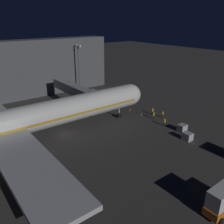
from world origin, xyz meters
TOP-DOWN VIEW (x-y plane):
  - ground_plane at (0.00, 0.00)m, footprint 320.00×320.00m
  - airliner_at_gate at (-0.00, 11.18)m, footprint 52.06×64.20m
  - jet_bridge at (10.85, -9.35)m, footprint 19.95×3.40m
  - apron_floodlight_mast at (25.50, -18.60)m, footprint 2.90×0.50m
  - catering_truck at (-31.83, -5.63)m, footprint 2.36×5.94m
  - baggage_container_near_belt at (-14.36, -20.71)m, footprint 1.55×1.82m
  - baggage_container_far_row at (-17.48, -18.31)m, footprint 1.80×1.60m
  - ground_crew_by_belt_loader at (-3.77, -22.66)m, footprint 0.40×0.40m
  - ground_crew_marshaller_fwd at (-5.78, -20.93)m, footprint 0.40×0.40m
  - ground_crew_under_port_wing at (-6.70, -23.15)m, footprint 0.40×0.40m
  - ground_crew_by_tug at (-10.22, -19.77)m, footprint 0.40×0.40m
  - traffic_cone_nose_port at (-2.20, -20.23)m, footprint 0.36×0.36m
  - traffic_cone_nose_starboard at (2.20, -20.23)m, footprint 0.36×0.36m

SIDE VIEW (x-z plane):
  - ground_plane at x=0.00m, z-range 0.00..0.00m
  - traffic_cone_nose_port at x=-2.20m, z-range 0.00..0.55m
  - traffic_cone_nose_starboard at x=2.20m, z-range 0.00..0.55m
  - baggage_container_far_row at x=-17.48m, z-range 0.00..1.58m
  - baggage_container_near_belt at x=-14.36m, z-range 0.00..1.59m
  - ground_crew_marshaller_fwd at x=-5.78m, z-range 0.09..1.84m
  - ground_crew_under_port_wing at x=-6.70m, z-range 0.10..1.92m
  - ground_crew_by_belt_loader at x=-3.77m, z-range 0.10..1.93m
  - ground_crew_by_tug at x=-10.22m, z-range 0.10..1.99m
  - catering_truck at x=-31.83m, z-range 0.00..3.77m
  - airliner_at_gate at x=0.00m, z-range -3.96..14.27m
  - jet_bridge at x=10.85m, z-range 1.88..8.70m
  - apron_floodlight_mast at x=25.50m, z-range 1.39..16.63m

